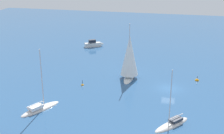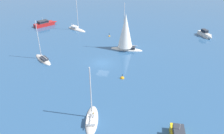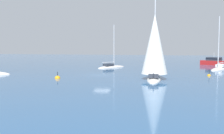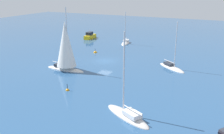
# 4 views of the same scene
# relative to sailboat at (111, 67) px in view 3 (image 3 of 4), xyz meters

# --- Properties ---
(ground_plane) EXTENTS (160.00, 160.00, 0.00)m
(ground_plane) POSITION_rel_sailboat_xyz_m (-13.44, -1.24, -0.14)
(ground_plane) COLOR #2D5684
(sailboat) EXTENTS (6.43, 5.58, 9.29)m
(sailboat) POSITION_rel_sailboat_xyz_m (0.00, 0.00, 0.00)
(sailboat) COLOR silver
(sailboat) RESTS_ON ground
(ketch) EXTENTS (7.87, 3.55, 11.78)m
(ketch) POSITION_rel_sailboat_xyz_m (-17.14, -9.46, 4.08)
(ketch) COLOR silver
(ketch) RESTS_ON ground
(cabin_cruiser) EXTENTS (5.82, 7.36, 2.91)m
(cabin_cruiser) POSITION_rel_sailboat_xyz_m (11.09, -22.46, 0.62)
(cabin_cruiser) COLOR #B21E1E
(cabin_cruiser) RESTS_ON ground
(ketch_1) EXTENTS (7.34, 5.13, 10.47)m
(ketch_1) POSITION_rel_sailboat_xyz_m (-0.19, -21.10, 0.05)
(ketch_1) COLOR silver
(ketch_1) RESTS_ON ground
(channel_buoy) EXTENTS (0.54, 0.54, 1.26)m
(channel_buoy) POSITION_rel_sailboat_xyz_m (-11.30, -17.53, -0.12)
(channel_buoy) COLOR orange
(channel_buoy) RESTS_ON ground
(mooring_buoy) EXTENTS (0.79, 0.79, 1.30)m
(mooring_buoy) POSITION_rel_sailboat_xyz_m (-18.70, 4.00, -0.14)
(mooring_buoy) COLOR orange
(mooring_buoy) RESTS_ON ground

